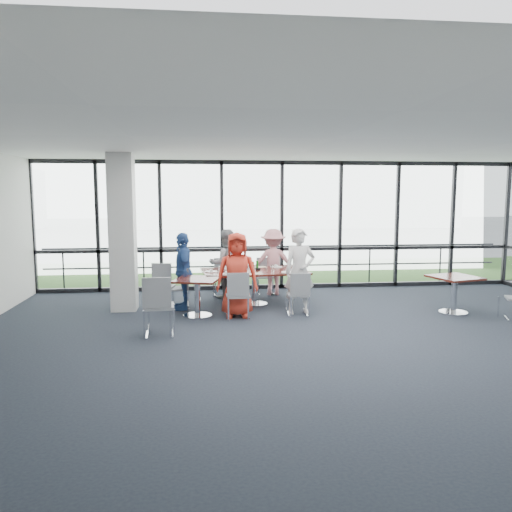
{
  "coord_description": "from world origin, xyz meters",
  "views": [
    {
      "loc": [
        -1.98,
        -7.36,
        2.39
      ],
      "look_at": [
        -0.88,
        2.88,
        1.1
      ],
      "focal_mm": 35.0,
      "sensor_mm": 36.0,
      "label": 1
    }
  ],
  "objects": [
    {
      "name": "floor",
      "position": [
        0.0,
        0.0,
        -0.01
      ],
      "size": [
        12.0,
        10.0,
        0.02
      ],
      "primitive_type": "cube",
      "color": "#1D212E",
      "rests_on": "ground"
    },
    {
      "name": "ceiling",
      "position": [
        0.0,
        0.0,
        3.2
      ],
      "size": [
        12.0,
        10.0,
        0.04
      ],
      "primitive_type": "cube",
      "color": "white",
      "rests_on": "ground"
    },
    {
      "name": "curtain_wall_back",
      "position": [
        0.0,
        5.0,
        1.6
      ],
      "size": [
        12.0,
        0.1,
        3.2
      ],
      "primitive_type": "cube",
      "color": "white",
      "rests_on": "ground"
    },
    {
      "name": "structural_column",
      "position": [
        -3.6,
        3.0,
        1.6
      ],
      "size": [
        0.5,
        0.5,
        3.2
      ],
      "primitive_type": "cube",
      "color": "silver",
      "rests_on": "ground"
    },
    {
      "name": "apron",
      "position": [
        0.0,
        10.0,
        -0.02
      ],
      "size": [
        80.0,
        70.0,
        0.02
      ],
      "primitive_type": "cube",
      "color": "slate",
      "rests_on": "ground"
    },
    {
      "name": "grass_strip",
      "position": [
        0.0,
        8.0,
        0.01
      ],
      "size": [
        80.0,
        5.0,
        0.01
      ],
      "primitive_type": "cube",
      "color": "#2B4F20",
      "rests_on": "ground"
    },
    {
      "name": "hangar_main",
      "position": [
        4.0,
        32.0,
        3.0
      ],
      "size": [
        24.0,
        10.0,
        6.0
      ],
      "primitive_type": "cube",
      "color": "silver",
      "rests_on": "ground"
    },
    {
      "name": "guard_rail",
      "position": [
        0.0,
        5.6,
        0.5
      ],
      "size": [
        12.0,
        0.06,
        0.06
      ],
      "primitive_type": "cylinder",
      "rotation": [
        0.0,
        1.57,
        0.0
      ],
      "color": "#2D2D33",
      "rests_on": "ground"
    },
    {
      "name": "main_table",
      "position": [
        -0.88,
        3.18,
        0.65
      ],
      "size": [
        2.33,
        1.44,
        0.75
      ],
      "rotation": [
        0.0,
        0.0,
        0.1
      ],
      "color": "#3B1310",
      "rests_on": "ground"
    },
    {
      "name": "side_table_left",
      "position": [
        -2.1,
        2.26,
        0.63
      ],
      "size": [
        1.0,
        1.0,
        0.75
      ],
      "rotation": [
        0.0,
        0.0,
        -0.27
      ],
      "color": "#3B1310",
      "rests_on": "ground"
    },
    {
      "name": "side_table_right",
      "position": [
        3.02,
        1.98,
        0.63
      ],
      "size": [
        1.03,
        1.03,
        0.75
      ],
      "rotation": [
        0.0,
        0.0,
        0.27
      ],
      "color": "#3B1310",
      "rests_on": "ground"
    },
    {
      "name": "diner_near_left",
      "position": [
        -1.32,
        2.18,
        0.83
      ],
      "size": [
        0.83,
        0.57,
        1.65
      ],
      "primitive_type": "imported",
      "rotation": [
        0.0,
        0.0,
        -0.05
      ],
      "color": "red",
      "rests_on": "ground"
    },
    {
      "name": "diner_near_right",
      "position": [
        -0.07,
        2.3,
        0.85
      ],
      "size": [
        0.66,
        0.5,
        1.71
      ],
      "primitive_type": "imported",
      "rotation": [
        0.0,
        0.0,
        0.08
      ],
      "color": "silver",
      "rests_on": "ground"
    },
    {
      "name": "diner_far_left",
      "position": [
        -1.46,
        3.98,
        0.79
      ],
      "size": [
        0.84,
        0.6,
        1.58
      ],
      "primitive_type": "imported",
      "rotation": [
        0.0,
        0.0,
        3.31
      ],
      "color": "gray",
      "rests_on": "ground"
    },
    {
      "name": "diner_far_right",
      "position": [
        -0.33,
        4.21,
        0.78
      ],
      "size": [
        1.05,
        0.59,
        1.57
      ],
      "primitive_type": "imported",
      "rotation": [
        0.0,
        0.0,
        3.07
      ],
      "color": "#CF8388",
      "rests_on": "ground"
    },
    {
      "name": "diner_end",
      "position": [
        -2.39,
        2.94,
        0.8
      ],
      "size": [
        0.6,
        0.98,
        1.6
      ],
      "primitive_type": "imported",
      "rotation": [
        0.0,
        0.0,
        -1.47
      ],
      "color": "#294A8A",
      "rests_on": "ground"
    },
    {
      "name": "chair_main_nl",
      "position": [
        -1.32,
        2.02,
        0.45
      ],
      "size": [
        0.46,
        0.46,
        0.89
      ],
      "primitive_type": null,
      "rotation": [
        0.0,
        0.0,
        0.04
      ],
      "color": "gray",
      "rests_on": "ground"
    },
    {
      "name": "chair_main_nr",
      "position": [
        -0.13,
        2.17,
        0.42
      ],
      "size": [
        0.44,
        0.44,
        0.84
      ],
      "primitive_type": null,
      "rotation": [
        0.0,
        0.0,
        -0.08
      ],
      "color": "gray",
      "rests_on": "ground"
    },
    {
      "name": "chair_main_fl",
      "position": [
        -1.54,
        4.28,
        0.42
      ],
      "size": [
        0.46,
        0.46,
        0.84
      ],
      "primitive_type": null,
      "rotation": [
        0.0,
        0.0,
        3.27
      ],
      "color": "gray",
      "rests_on": "ground"
    },
    {
      "name": "chair_main_fr",
      "position": [
        -0.5,
        4.36,
        0.41
      ],
      "size": [
        0.43,
        0.43,
        0.83
      ],
      "primitive_type": null,
      "rotation": [
        0.0,
        0.0,
        3.2
      ],
      "color": "gray",
      "rests_on": "ground"
    },
    {
      "name": "chair_main_end",
      "position": [
        -2.5,
        2.98,
        0.43
      ],
      "size": [
        0.46,
        0.46,
        0.85
      ],
      "primitive_type": null,
      "rotation": [
        0.0,
        0.0,
        -1.46
      ],
      "color": "gray",
      "rests_on": "ground"
    },
    {
      "name": "chair_spare_la",
      "position": [
        -2.73,
        1.0,
        0.5
      ],
      "size": [
        0.52,
        0.52,
        1.0
      ],
      "primitive_type": null,
      "rotation": [
        0.0,
        0.0,
        0.06
      ],
      "color": "gray",
      "rests_on": "ground"
    },
    {
      "name": "chair_spare_lb",
      "position": [
        -2.82,
        3.06,
        0.45
      ],
      "size": [
        0.51,
        0.51,
        0.9
      ],
      "primitive_type": null,
      "rotation": [
        0.0,
        0.0,
        2.96
      ],
      "color": "gray",
      "rests_on": "ground"
    },
    {
      "name": "plate_nl",
      "position": [
        -1.5,
        2.72,
        0.76
      ],
      "size": [
        0.26,
        0.26,
        0.01
      ],
      "primitive_type": "cylinder",
      "color": "white",
      "rests_on": "main_table"
    },
    {
      "name": "plate_nr",
      "position": [
        -0.22,
        2.81,
        0.76
      ],
      "size": [
        0.26,
        0.26,
        0.01
      ],
      "primitive_type": "cylinder",
      "color": "white",
      "rests_on": "main_table"
    },
    {
      "name": "plate_fl",
      "position": [
        -1.48,
        3.48,
        0.76
      ],
      "size": [
        0.24,
        0.24,
        0.01
      ],
      "primitive_type": "cylinder",
      "color": "white",
      "rests_on": "main_table"
    },
    {
      "name": "plate_fr",
      "position": [
        -0.34,
        3.6,
        0.76
      ],
      "size": [
        0.27,
        0.27,
        0.01
      ],
      "primitive_type": "cylinder",
      "color": "white",
      "rests_on": "main_table"
    },
    {
      "name": "plate_end",
      "position": [
        -1.81,
        3.07,
        0.76
      ],
      "size": [
        0.25,
        0.25,
        0.01
      ],
      "primitive_type": "cylinder",
      "color": "white",
      "rests_on": "main_table"
    },
    {
      "name": "tumbler_a",
      "position": [
        -1.12,
        2.94,
        0.81
      ],
      "size": [
        0.06,
        0.06,
        0.13
      ],
      "primitive_type": "cylinder",
      "color": "white",
      "rests_on": "main_table"
    },
    {
      "name": "tumbler_b",
      "position": [
        -0.5,
        3.04,
        0.82
      ],
      "size": [
        0.07,
        0.07,
        0.13
      ],
      "primitive_type": "cylinder",
      "color": "white",
      "rests_on": "main_table"
    },
    {
      "name": "tumbler_c",
      "position": [
        -0.91,
        3.46,
        0.83
      ],
      "size": [
        0.08,
        0.08,
        0.15
      ],
      "primitive_type": "cylinder",
      "color": "white",
      "rests_on": "main_table"
    },
    {
      "name": "tumbler_d",
      "position": [
        -1.62,
        2.93,
        0.82
      ],
      "size": [
        0.07,
        0.07,
        0.15
      ],
      "primitive_type": "cylinder",
      "color": "white",
      "rests_on": "main_table"
    },
    {
      "name": "menu_a",
      "position": [
        -0.94,
        2.73,
        0.75
      ],
      "size": [
        0.36,
        0.29,
        0.0
      ],
      "primitive_type": "cube",
      "rotation": [
        0.0,
        0.0,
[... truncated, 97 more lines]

